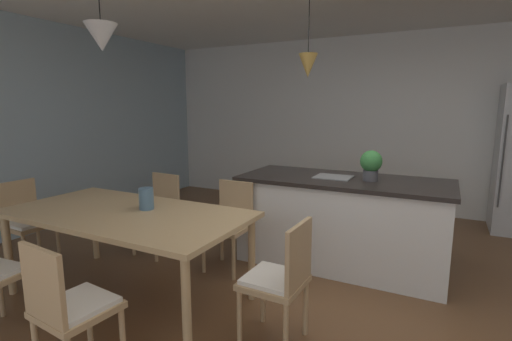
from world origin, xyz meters
name	(u,v)px	position (x,y,z in m)	size (l,w,h in m)	color
ground_plane	(347,309)	(0.00, 0.00, -0.02)	(10.00, 8.40, 0.04)	brown
wall_back_kitchen	(402,124)	(0.00, 3.26, 1.35)	(10.00, 0.12, 2.70)	white
window_wall_left_glazing	(26,128)	(-4.06, 0.00, 1.35)	(0.06, 8.40, 2.70)	#9EB7C6
dining_table	(126,218)	(-1.70, -0.67, 0.69)	(2.05, 1.04, 0.75)	tan
chair_far_right	(230,222)	(-1.24, 0.22, 0.47)	(0.40, 0.40, 0.87)	tan
chair_near_right	(69,306)	(-1.25, -1.56, 0.47)	(0.44, 0.44, 0.87)	tan
chair_far_left	(158,211)	(-2.16, 0.22, 0.47)	(0.42, 0.42, 0.87)	tan
chair_kitchen_end	(280,278)	(-0.31, -0.67, 0.47)	(0.41, 0.41, 0.87)	tan
chair_window_end	(27,220)	(-3.10, -0.67, 0.47)	(0.41, 0.41, 0.87)	tan
kitchen_island	(342,220)	(-0.28, 0.83, 0.46)	(2.06, 0.90, 0.91)	silver
pendant_over_table	(101,37)	(-1.76, -0.75, 2.12)	(0.25, 0.25, 0.68)	black
pendant_over_island_main	(308,65)	(-0.68, 0.83, 2.02)	(0.19, 0.19, 0.80)	black
potted_plant_on_island	(371,164)	(-0.01, 0.83, 1.06)	(0.21, 0.21, 0.30)	#4C4C51
vase_on_dining_table	(146,199)	(-1.60, -0.54, 0.84)	(0.12, 0.12, 0.18)	slate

